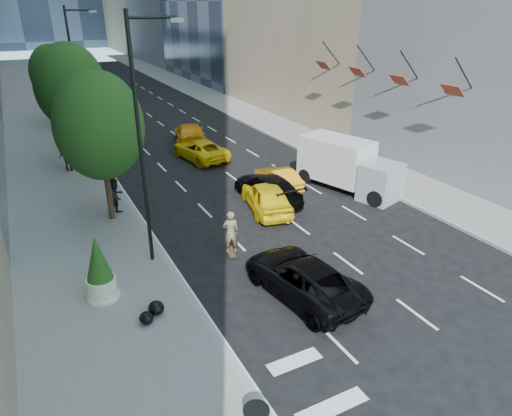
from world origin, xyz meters
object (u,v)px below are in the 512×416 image
box_truck (347,165)px  skateboarder (231,235)px  city_bus (117,117)px  black_sedan_mercedes (267,188)px  planter_shrub (99,270)px  black_sedan_lincoln (303,277)px

box_truck → skateboarder: bearing=-174.0°
skateboarder → city_bus: (0.00, 23.14, 0.46)m
city_bus → box_truck: box_truck is taller
box_truck → black_sedan_mercedes: bearing=155.6°
black_sedan_mercedes → planter_shrub: size_ratio=2.03×
black_sedan_lincoln → planter_shrub: size_ratio=2.07×
city_bus → black_sedan_mercedes: bearing=-69.4°
black_sedan_mercedes → black_sedan_lincoln: bearing=68.2°
city_bus → box_truck: size_ratio=1.60×
skateboarder → black_sedan_lincoln: 4.18m
black_sedan_mercedes → city_bus: size_ratio=0.50×
black_sedan_lincoln → box_truck: box_truck is taller
black_sedan_lincoln → black_sedan_mercedes: bearing=-118.4°
city_bus → skateboarder: bearing=-82.8°
black_sedan_lincoln → city_bus: 27.18m
box_truck → city_bus: bearing=99.2°
black_sedan_lincoln → planter_shrub: bearing=-31.9°
black_sedan_lincoln → city_bus: bearing=-95.6°
black_sedan_lincoln → box_truck: (8.23, 8.00, 0.76)m
black_sedan_lincoln → box_truck: bearing=-143.9°
skateboarder → planter_shrub: 5.82m
skateboarder → black_sedan_mercedes: size_ratio=0.38×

